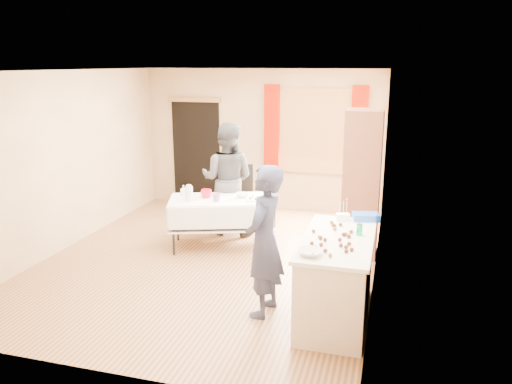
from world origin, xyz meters
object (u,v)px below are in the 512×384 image
(cabinet, at_px, (362,184))
(woman, at_px, (227,179))
(counter, at_px, (336,278))
(girl, at_px, (264,241))
(chair, at_px, (239,209))
(party_table, at_px, (222,218))

(cabinet, height_order, woman, cabinet)
(counter, height_order, girl, girl)
(cabinet, xyz_separation_m, counter, (-0.10, -1.99, -0.59))
(counter, xyz_separation_m, girl, (-0.77, -0.12, 0.38))
(chair, bearing_deg, woman, -115.27)
(cabinet, distance_m, counter, 2.08)
(cabinet, relative_size, girl, 1.24)
(counter, distance_m, chair, 3.27)
(cabinet, xyz_separation_m, girl, (-0.87, -2.11, -0.20))
(counter, bearing_deg, party_table, 138.20)
(chair, xyz_separation_m, girl, (1.16, -2.76, 0.52))
(party_table, distance_m, woman, 0.78)
(cabinet, bearing_deg, party_table, -171.96)
(party_table, height_order, chair, chair)
(girl, distance_m, woman, 2.75)
(cabinet, distance_m, woman, 2.16)
(cabinet, relative_size, counter, 1.34)
(chair, height_order, girl, girl)
(counter, distance_m, girl, 0.87)
(party_table, bearing_deg, girl, -77.04)
(girl, bearing_deg, woman, -146.37)
(girl, bearing_deg, party_table, -141.52)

